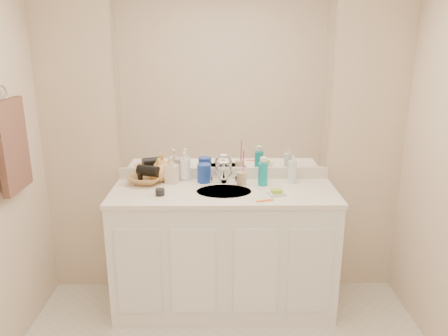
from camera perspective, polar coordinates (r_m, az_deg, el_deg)
wall_back at (r=3.11m, az=-0.06°, el=4.35°), size 2.60×0.02×2.40m
vanity_cabinet at (r=3.12m, az=-0.01°, el=-10.81°), size 1.50×0.55×0.85m
countertop at (r=2.94m, az=-0.01°, el=-3.18°), size 1.52×0.57×0.03m
backsplash at (r=3.17m, az=-0.05°, el=-0.65°), size 1.52×0.03×0.08m
sink_basin at (r=2.92m, az=-0.01°, el=-3.25°), size 0.37×0.37×0.02m
faucet at (r=3.07m, az=-0.04°, el=-0.94°), size 0.02×0.02×0.11m
mirror at (r=3.05m, az=-0.06°, el=10.95°), size 1.48×0.01×1.20m
blue_mug at (r=3.08m, az=-2.63°, el=-0.68°), size 0.10×0.10×0.13m
tan_cup at (r=3.03m, az=2.30°, el=-1.36°), size 0.07×0.07×0.09m
toothbrush at (r=3.00m, az=2.51°, el=0.54°), size 0.02×0.04×0.20m
mouthwash_bottle at (r=3.02m, az=5.10°, el=-0.79°), size 0.09×0.09×0.16m
clear_pump_bottle at (r=3.11m, az=8.93°, el=-0.49°), size 0.07×0.07×0.16m
soap_dish at (r=2.87m, az=6.88°, el=-3.37°), size 0.13×0.11×0.01m
green_soap at (r=2.86m, az=6.89°, el=-3.03°), size 0.08×0.06×0.02m
orange_comb at (r=2.75m, az=5.34°, el=-4.27°), size 0.11×0.05×0.00m
dark_jar at (r=2.87m, az=-8.36°, el=-3.14°), size 0.08×0.08×0.04m
soap_bottle_white at (r=3.13m, az=-5.15°, el=0.27°), size 0.09×0.09×0.21m
soap_bottle_cream at (r=3.09m, az=-6.84°, el=-0.18°), size 0.10×0.11×0.19m
soap_bottle_yellow at (r=3.13m, az=-8.47°, el=-0.24°), size 0.13×0.13×0.17m
wicker_basket at (r=3.12m, az=-10.18°, el=-1.42°), size 0.28×0.28×0.06m
hair_dryer at (r=3.10m, az=-9.87°, el=-0.37°), size 0.17×0.13×0.08m
towel_ring at (r=2.83m, az=-26.98°, el=8.52°), size 0.01×0.11×0.11m
hand_towel at (r=2.87m, az=-25.85°, el=2.63°), size 0.04×0.32×0.55m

